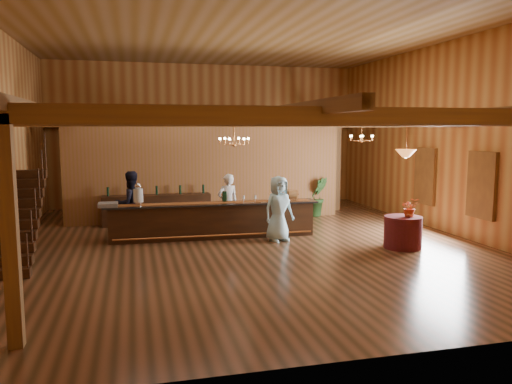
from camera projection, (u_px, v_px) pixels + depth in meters
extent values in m
plane|color=brown|center=(246.00, 242.00, 13.29)|extent=(14.00, 14.00, 0.00)
plane|color=olive|center=(245.00, 29.00, 12.60)|extent=(14.00, 14.00, 0.00)
cube|color=#BE8A43|center=(207.00, 135.00, 19.68)|extent=(12.00, 0.10, 5.50)
cube|color=#BE8A43|center=(369.00, 149.00, 6.20)|extent=(12.00, 0.10, 5.50)
cube|color=#BE8A43|center=(448.00, 138.00, 14.37)|extent=(0.10, 14.00, 5.50)
cube|color=brown|center=(325.00, 116.00, 7.59)|extent=(11.90, 0.20, 0.28)
cube|color=brown|center=(278.00, 119.00, 10.00)|extent=(11.90, 0.20, 0.28)
cube|color=brown|center=(250.00, 121.00, 12.40)|extent=(11.90, 0.20, 0.28)
cube|color=brown|center=(231.00, 122.00, 14.81)|extent=(11.90, 0.20, 0.28)
cube|color=brown|center=(217.00, 123.00, 17.22)|extent=(11.90, 0.20, 0.28)
cube|color=brown|center=(207.00, 124.00, 19.43)|extent=(11.90, 0.20, 0.28)
cube|color=brown|center=(60.00, 115.00, 11.80)|extent=(0.18, 13.90, 0.22)
cube|color=brown|center=(245.00, 116.00, 12.87)|extent=(0.18, 13.90, 0.22)
cube|color=brown|center=(402.00, 117.00, 13.94)|extent=(0.18, 13.90, 0.22)
cube|color=brown|center=(82.00, 172.00, 16.35)|extent=(0.20, 0.20, 3.20)
cube|color=brown|center=(337.00, 167.00, 18.49)|extent=(0.20, 0.20, 3.20)
cube|color=brown|center=(10.00, 234.00, 6.72)|extent=(0.20, 0.20, 3.20)
cube|color=brown|center=(207.00, 174.00, 16.34)|extent=(9.00, 0.18, 3.10)
cube|color=white|center=(482.00, 185.00, 12.97)|extent=(0.12, 1.05, 1.75)
cube|color=white|center=(425.00, 176.00, 15.47)|extent=(0.12, 1.05, 1.75)
cube|color=#3A1E0D|center=(4.00, 274.00, 10.05)|extent=(1.00, 0.28, 0.20)
cube|color=#3A1E0D|center=(7.00, 261.00, 10.29)|extent=(1.00, 0.28, 0.20)
cube|color=#3A1E0D|center=(10.00, 248.00, 10.54)|extent=(1.00, 0.28, 0.20)
cube|color=#3A1E0D|center=(12.00, 236.00, 10.78)|extent=(1.00, 0.28, 0.20)
cube|color=#3A1E0D|center=(14.00, 225.00, 11.03)|extent=(1.00, 0.28, 0.20)
cube|color=#3A1E0D|center=(17.00, 214.00, 11.27)|extent=(1.00, 0.28, 0.20)
cube|color=#3A1E0D|center=(19.00, 203.00, 11.52)|extent=(1.00, 0.28, 0.20)
cube|color=#3A1E0D|center=(21.00, 193.00, 11.76)|extent=(1.00, 0.28, 0.20)
cube|color=#3A1E0D|center=(23.00, 183.00, 12.01)|extent=(1.00, 0.28, 0.20)
cube|color=#3A1E0D|center=(25.00, 174.00, 12.25)|extent=(1.00, 0.28, 0.20)
cube|color=#3A1E0D|center=(239.00, 195.00, 18.75)|extent=(1.20, 0.60, 1.10)
cube|color=brown|center=(158.00, 199.00, 18.04)|extent=(1.00, 0.60, 1.00)
cube|color=#3A1E0D|center=(213.00, 221.00, 13.80)|extent=(5.60, 0.76, 0.93)
cube|color=black|center=(213.00, 204.00, 13.74)|extent=(5.88, 0.89, 0.05)
cube|color=maroon|center=(213.00, 203.00, 13.74)|extent=(5.50, 0.52, 0.01)
cylinder|color=#D07C3F|center=(216.00, 235.00, 13.48)|extent=(5.40, 0.20, 0.05)
cylinder|color=silver|center=(139.00, 204.00, 13.35)|extent=(0.18, 0.18, 0.08)
cylinder|color=silver|center=(138.00, 195.00, 13.33)|extent=(0.26, 0.26, 0.36)
sphere|color=silver|center=(138.00, 186.00, 13.29)|extent=(0.18, 0.18, 0.18)
cube|color=gray|center=(108.00, 205.00, 13.10)|extent=(0.50, 0.50, 0.10)
cube|color=brown|center=(287.00, 196.00, 14.12)|extent=(0.06, 0.06, 0.30)
cube|color=brown|center=(297.00, 195.00, 14.18)|extent=(0.06, 0.06, 0.30)
cylinder|color=brown|center=(292.00, 194.00, 14.14)|extent=(0.24, 0.24, 0.24)
cylinder|color=black|center=(224.00, 197.00, 13.89)|extent=(0.07, 0.07, 0.30)
cylinder|color=black|center=(225.00, 197.00, 13.90)|extent=(0.07, 0.07, 0.30)
cube|color=#3A1E0D|center=(157.00, 209.00, 15.79)|extent=(3.36, 0.56, 0.94)
cylinder|color=#43130E|center=(403.00, 232.00, 12.61)|extent=(0.94, 0.94, 0.81)
cylinder|color=#D07C3F|center=(234.00, 133.00, 13.08)|extent=(0.02, 0.02, 0.60)
sphere|color=#D07C3F|center=(234.00, 144.00, 13.12)|extent=(0.12, 0.12, 0.12)
torus|color=#D07C3F|center=(234.00, 141.00, 13.10)|extent=(0.80, 0.80, 0.04)
cylinder|color=#D07C3F|center=(362.00, 132.00, 15.77)|extent=(0.02, 0.02, 0.57)
sphere|color=#D07C3F|center=(361.00, 141.00, 15.81)|extent=(0.12, 0.12, 0.12)
torus|color=#D07C3F|center=(362.00, 138.00, 15.80)|extent=(0.80, 0.80, 0.04)
cylinder|color=#D07C3F|center=(406.00, 137.00, 12.31)|extent=(0.02, 0.02, 0.80)
cone|color=#C96C2B|center=(406.00, 153.00, 12.36)|extent=(0.52, 0.52, 0.20)
imported|color=white|center=(228.00, 203.00, 14.53)|extent=(0.70, 0.53, 1.71)
imported|color=black|center=(130.00, 204.00, 13.95)|extent=(1.10, 0.99, 1.84)
imported|color=#AAD9E5|center=(279.00, 209.00, 13.36)|extent=(0.99, 0.78, 1.76)
imported|color=#22471B|center=(317.00, 197.00, 17.27)|extent=(0.75, 0.60, 1.36)
imported|color=#BE3B13|center=(410.00, 207.00, 12.47)|extent=(0.52, 0.48, 0.48)
imported|color=#D07C3F|center=(409.00, 212.00, 12.43)|extent=(0.15, 0.15, 0.28)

